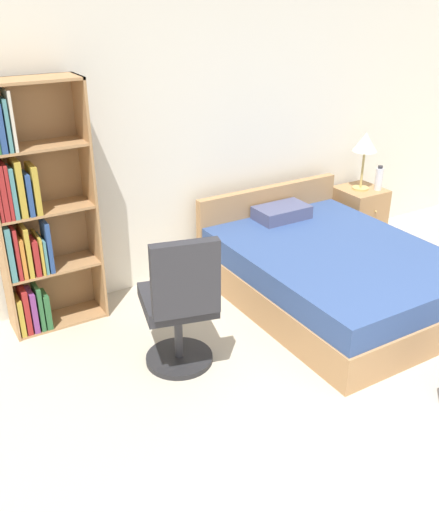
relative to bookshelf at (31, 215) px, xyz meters
name	(u,v)px	position (x,y,z in m)	size (l,w,h in m)	color
wall_back	(207,133)	(1.65, 0.25, 0.36)	(9.00, 0.06, 2.60)	silver
bookshelf	(31,215)	(0.00, 0.00, 0.00)	(0.73, 0.31, 1.91)	#AD7F51
bed	(329,271)	(2.21, -0.85, -0.68)	(1.54, 2.04, 0.76)	#AD7F51
office_chair	(180,306)	(0.67, -1.09, -0.42)	(0.58, 0.66, 1.07)	#232326
nightstand	(358,215)	(3.30, -0.05, -0.65)	(0.43, 0.47, 0.58)	#AD7F51
table_lamp	(365,145)	(3.28, -0.05, 0.10)	(0.25, 0.25, 0.58)	tan
water_bottle	(379,179)	(3.42, -0.16, -0.24)	(0.07, 0.07, 0.25)	silver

